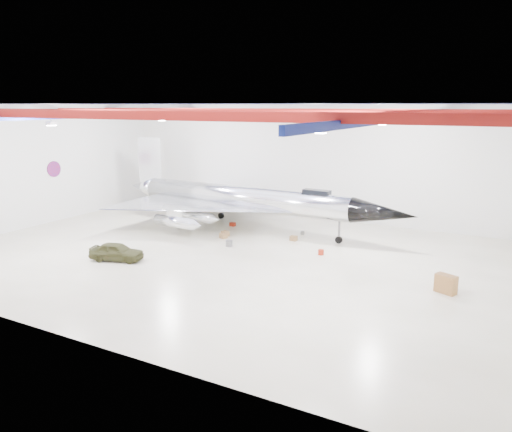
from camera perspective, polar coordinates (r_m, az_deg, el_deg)
The scene contains 17 objects.
floor at distance 37.46m, azimuth -4.00°, elevation -4.44°, with size 40.00×40.00×0.00m, color #B9B193.
wall_back at distance 49.41m, azimuth 5.34°, elevation 6.21°, with size 40.00×40.00×0.00m, color silver.
wall_left at distance 49.89m, azimuth -23.95°, elevation 5.24°, with size 30.00×30.00×0.00m, color silver.
ceiling at distance 35.82m, azimuth -4.28°, elevation 12.64°, with size 40.00×40.00×0.00m, color #0A0F38.
ceiling_structure at distance 35.83m, azimuth -4.26°, elevation 11.55°, with size 39.50×29.50×1.08m.
wall_roundel at distance 51.13m, azimuth -22.09°, elevation 4.99°, with size 1.50×1.50×0.10m, color #B21414.
jet_aircraft at distance 44.45m, azimuth -1.66°, elevation 1.73°, with size 28.79×17.05×7.85m.
jeep at distance 37.26m, azimuth -15.65°, elevation -3.93°, with size 1.55×3.85×1.31m, color #39391C.
desk at distance 31.93m, azimuth 20.87°, elevation -7.26°, with size 1.23×0.61×1.13m, color brown.
crate_ply at distance 41.96m, azimuth -3.75°, elevation -2.27°, with size 0.59×0.47×0.41m, color olive.
toolbox_red at distance 46.11m, azimuth -2.69°, elevation -0.94°, with size 0.49×0.39×0.34m, color maroon.
engine_drum at distance 39.52m, azimuth -3.10°, elevation -3.15°, with size 0.54×0.54×0.49m, color #59595B.
parts_bin at distance 41.24m, azimuth 4.31°, elevation -2.56°, with size 0.56×0.45×0.39m, color olive.
crate_small at distance 45.64m, azimuth -8.62°, elevation -1.24°, with size 0.43×0.34×0.30m, color #59595B.
tool_chest at distance 37.63m, azimuth 7.44°, elevation -4.12°, with size 0.44×0.44×0.40m, color maroon.
oil_barrel at distance 42.63m, azimuth -3.55°, elevation -2.02°, with size 0.61×0.49×0.43m, color olive.
spares_box at distance 43.30m, azimuth 5.33°, elevation -1.90°, with size 0.34×0.34×0.31m, color #59595B.
Camera 1 is at (19.39, -30.12, 10.97)m, focal length 35.00 mm.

